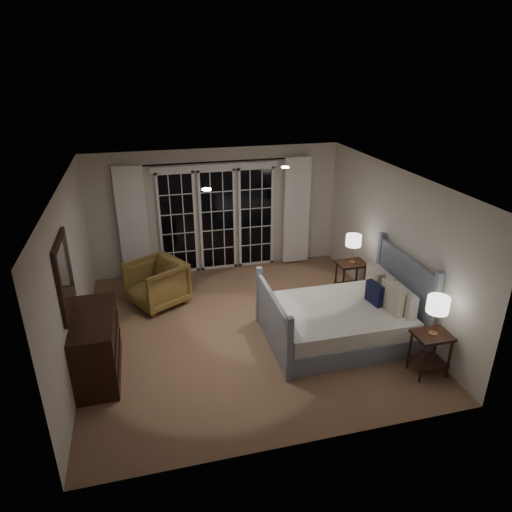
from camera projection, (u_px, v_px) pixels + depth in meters
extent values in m
plane|color=brown|center=(246.00, 329.00, 7.44)|extent=(5.00, 5.00, 0.00)
plane|color=white|center=(244.00, 179.00, 6.44)|extent=(5.00, 5.00, 0.00)
cube|color=beige|center=(71.00, 277.00, 6.37)|extent=(0.02, 5.00, 2.50)
cube|color=beige|center=(393.00, 244.00, 7.51)|extent=(0.02, 5.00, 2.50)
cube|color=beige|center=(217.00, 211.00, 9.16)|extent=(5.00, 0.02, 2.50)
cube|color=beige|center=(300.00, 354.00, 4.72)|extent=(5.00, 0.02, 2.50)
cube|color=black|center=(178.00, 224.00, 9.04)|extent=(0.66, 0.02, 2.02)
cube|color=black|center=(218.00, 221.00, 9.22)|extent=(0.66, 0.02, 2.02)
cube|color=black|center=(256.00, 217.00, 9.40)|extent=(0.66, 0.02, 2.02)
cube|color=white|center=(216.00, 167.00, 8.77)|extent=(2.50, 0.04, 0.10)
cylinder|color=black|center=(216.00, 162.00, 8.68)|extent=(3.50, 0.03, 0.03)
cube|color=white|center=(133.00, 224.00, 8.72)|extent=(0.55, 0.10, 2.25)
cube|color=white|center=(296.00, 211.00, 9.47)|extent=(0.55, 0.10, 2.25)
cylinder|color=white|center=(285.00, 167.00, 7.16)|extent=(0.12, 0.12, 0.01)
cylinder|color=white|center=(207.00, 189.00, 5.96)|extent=(0.12, 0.12, 0.01)
cube|color=gray|center=(338.00, 329.00, 7.17)|extent=(2.03, 1.58, 0.30)
cube|color=silver|center=(339.00, 314.00, 7.06)|extent=(1.97, 1.52, 0.25)
cube|color=gray|center=(403.00, 294.00, 7.22)|extent=(0.06, 1.58, 1.28)
cube|color=gray|center=(273.00, 322.00, 6.81)|extent=(0.06, 1.58, 0.89)
cube|color=silver|center=(403.00, 300.00, 6.86)|extent=(0.14, 0.60, 0.36)
cube|color=silver|center=(382.00, 282.00, 7.42)|extent=(0.14, 0.60, 0.36)
cube|color=beige|center=(392.00, 297.00, 6.84)|extent=(0.16, 0.46, 0.45)
cube|color=beige|center=(374.00, 281.00, 7.33)|extent=(0.16, 0.46, 0.45)
cube|color=#131634|center=(374.00, 293.00, 7.08)|extent=(0.15, 0.35, 0.34)
cube|color=black|center=(433.00, 335.00, 6.17)|extent=(0.49, 0.39, 0.04)
cube|color=black|center=(428.00, 362.00, 6.35)|extent=(0.45, 0.35, 0.03)
cylinder|color=black|center=(422.00, 364.00, 6.11)|extent=(0.04, 0.04, 0.61)
cylinder|color=black|center=(449.00, 359.00, 6.20)|extent=(0.04, 0.04, 0.61)
cylinder|color=black|center=(409.00, 350.00, 6.39)|extent=(0.04, 0.04, 0.61)
cylinder|color=black|center=(435.00, 346.00, 6.48)|extent=(0.04, 0.04, 0.61)
cube|color=black|center=(351.00, 264.00, 8.28)|extent=(0.51, 0.40, 0.04)
cube|color=black|center=(349.00, 286.00, 8.47)|extent=(0.46, 0.36, 0.03)
cylinder|color=black|center=(343.00, 285.00, 8.22)|extent=(0.04, 0.04, 0.63)
cylinder|color=black|center=(365.00, 282.00, 8.32)|extent=(0.04, 0.04, 0.63)
cylinder|color=black|center=(336.00, 277.00, 8.51)|extent=(0.04, 0.04, 0.63)
cylinder|color=black|center=(357.00, 275.00, 8.60)|extent=(0.04, 0.04, 0.63)
cylinder|color=tan|center=(433.00, 333.00, 6.16)|extent=(0.12, 0.12, 0.02)
cylinder|color=tan|center=(435.00, 322.00, 6.09)|extent=(0.02, 0.02, 0.33)
cylinder|color=white|center=(438.00, 305.00, 5.98)|extent=(0.29, 0.29, 0.21)
cylinder|color=tan|center=(352.00, 262.00, 8.27)|extent=(0.12, 0.12, 0.02)
cylinder|color=tan|center=(352.00, 254.00, 8.21)|extent=(0.02, 0.02, 0.31)
cylinder|color=white|center=(354.00, 240.00, 8.10)|extent=(0.28, 0.28, 0.20)
imported|color=brown|center=(157.00, 283.00, 8.06)|extent=(1.20, 1.19, 0.81)
cube|color=black|center=(97.00, 346.00, 6.22)|extent=(0.54, 1.30, 0.92)
cube|color=black|center=(119.00, 352.00, 6.34)|extent=(0.01, 1.28, 0.01)
cube|color=black|center=(116.00, 334.00, 6.22)|extent=(0.01, 1.28, 0.01)
cube|color=black|center=(65.00, 276.00, 5.73)|extent=(0.04, 0.85, 1.00)
cube|color=white|center=(67.00, 276.00, 5.74)|extent=(0.01, 0.73, 0.88)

